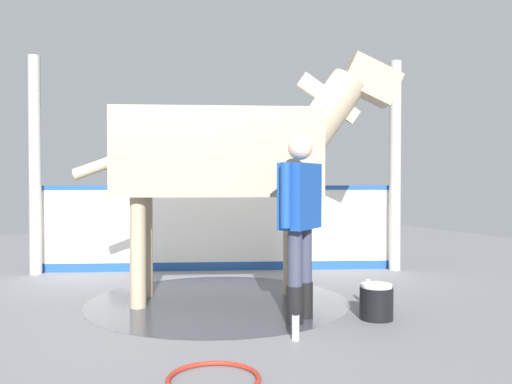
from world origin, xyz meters
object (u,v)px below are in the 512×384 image
handler (300,214)px  bottle_spray (368,294)px  hose_coil (214,379)px  wash_bucket (376,302)px  horse (230,154)px  bottle_shampoo (296,326)px

handler → bottle_spray: handler is taller
hose_coil → wash_bucket: bearing=-64.4°
handler → wash_bucket: 1.07m
horse → hose_coil: (-2.04, 0.80, -1.52)m
wash_bucket → hose_coil: bearing=115.6°
bottle_spray → hose_coil: (-1.32, 2.02, -0.11)m
hose_coil → handler: bearing=-46.5°
wash_bucket → hose_coil: wash_bucket is taller
bottle_spray → hose_coil: bottle_spray is taller
bottle_shampoo → horse: bearing=2.1°
wash_bucket → bottle_shampoo: bearing=106.8°
bottle_spray → bottle_shampoo: bearing=122.4°
horse → hose_coil: size_ratio=5.55×
handler → bottle_shampoo: bearing=111.2°
horse → bottle_shampoo: horse is taller
horse → handler: size_ratio=1.99×
bottle_shampoo → hose_coil: bottle_shampoo is taller
horse → wash_bucket: 2.08m
handler → bottle_spray: bearing=-113.9°
wash_bucket → hose_coil: 2.01m
handler → wash_bucket: (-0.21, -0.67, -0.81)m
bottle_shampoo → bottle_spray: size_ratio=0.90×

